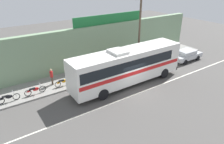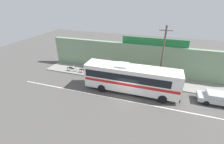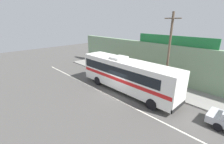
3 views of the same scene
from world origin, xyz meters
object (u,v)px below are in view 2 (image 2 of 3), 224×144
(pedestrian_far_right, at_px, (97,67))
(motorcycle_purple, at_px, (71,69))
(intercity_bus, at_px, (131,78))
(utility_pole, at_px, (162,57))
(motorcycle_orange, at_px, (84,70))
(pedestrian_by_curb, at_px, (172,79))
(parked_car, at_px, (217,98))
(motorcycle_black, at_px, (100,73))
(pedestrian_far_left, at_px, (149,76))

(pedestrian_far_right, bearing_deg, motorcycle_purple, -167.49)
(intercity_bus, bearing_deg, utility_pole, 33.93)
(motorcycle_orange, relative_size, pedestrian_by_curb, 1.14)
(parked_car, xyz_separation_m, pedestrian_by_curb, (-5.05, 2.37, 0.39))
(parked_car, distance_m, motorcycle_orange, 18.66)
(utility_pole, distance_m, pedestrian_far_right, 10.45)
(parked_car, distance_m, pedestrian_far_right, 16.87)
(parked_car, bearing_deg, motorcycle_black, 171.98)
(motorcycle_purple, relative_size, pedestrian_far_right, 1.11)
(intercity_bus, bearing_deg, motorcycle_black, 152.08)
(pedestrian_far_right, height_order, pedestrian_far_left, pedestrian_far_right)
(motorcycle_purple, height_order, pedestrian_far_left, pedestrian_far_left)
(motorcycle_black, relative_size, motorcycle_purple, 1.00)
(pedestrian_far_left, bearing_deg, intercity_bus, -123.76)
(motorcycle_orange, bearing_deg, motorcycle_purple, -179.35)
(motorcycle_black, bearing_deg, pedestrian_by_curb, 0.83)
(motorcycle_black, bearing_deg, pedestrian_far_left, 1.72)
(intercity_bus, xyz_separation_m, motorcycle_purple, (-10.55, 2.84, -1.50))
(parked_car, bearing_deg, motorcycle_purple, 174.13)
(motorcycle_black, bearing_deg, parked_car, -8.02)
(intercity_bus, bearing_deg, parked_car, 3.94)
(motorcycle_orange, distance_m, pedestrian_far_right, 2.22)
(intercity_bus, xyz_separation_m, parked_car, (10.24, 0.70, -1.33))
(intercity_bus, height_order, motorcycle_purple, intercity_bus)
(motorcycle_black, xyz_separation_m, motorcycle_purple, (-5.04, -0.08, 0.00))
(pedestrian_far_right, bearing_deg, utility_pole, -8.34)
(motorcycle_purple, xyz_separation_m, pedestrian_by_curb, (15.74, 0.23, 0.56))
(intercity_bus, relative_size, pedestrian_by_curb, 7.09)
(intercity_bus, relative_size, motorcycle_purple, 6.45)
(motorcycle_orange, bearing_deg, parked_car, -6.66)
(motorcycle_black, relative_size, motorcycle_orange, 0.96)
(parked_car, relative_size, motorcycle_orange, 2.22)
(pedestrian_far_right, bearing_deg, motorcycle_black, -45.83)
(utility_pole, distance_m, pedestrian_by_curb, 3.76)
(utility_pole, xyz_separation_m, motorcycle_purple, (-14.03, 0.51, -3.83))
(motorcycle_black, height_order, motorcycle_orange, same)
(parked_car, relative_size, pedestrian_far_left, 2.58)
(parked_car, height_order, pedestrian_by_curb, pedestrian_by_curb)
(intercity_bus, distance_m, motorcycle_black, 6.42)
(pedestrian_by_curb, bearing_deg, motorcycle_black, -179.17)
(parked_car, height_order, motorcycle_black, parked_car)
(motorcycle_orange, bearing_deg, intercity_bus, -19.08)
(pedestrian_by_curb, bearing_deg, motorcycle_purple, -179.14)
(motorcycle_black, distance_m, pedestrian_by_curb, 10.71)
(utility_pole, distance_m, motorcycle_black, 9.79)
(intercity_bus, height_order, pedestrian_by_curb, intercity_bus)
(motorcycle_orange, xyz_separation_m, pedestrian_by_curb, (13.48, 0.21, 0.56))
(utility_pole, height_order, motorcycle_orange, utility_pole)
(motorcycle_orange, bearing_deg, pedestrian_far_right, 24.97)
(motorcycle_purple, distance_m, motorcycle_orange, 2.26)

